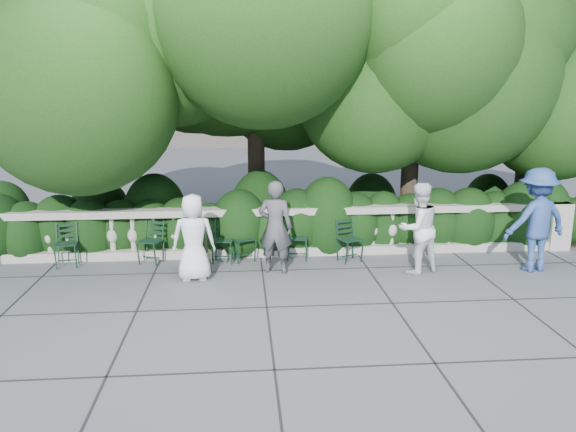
{
  "coord_description": "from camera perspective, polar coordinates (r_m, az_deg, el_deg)",
  "views": [
    {
      "loc": [
        -0.86,
        -9.21,
        3.35
      ],
      "look_at": [
        0.0,
        1.0,
        1.0
      ],
      "focal_mm": 35.0,
      "sensor_mm": 36.0,
      "label": 1
    }
  ],
  "objects": [
    {
      "name": "chair_b",
      "position": [
        11.47,
        -21.54,
        -4.99
      ],
      "size": [
        0.5,
        0.54,
        0.84
      ],
      "primitive_type": null,
      "rotation": [
        0.0,
        0.0,
        0.14
      ],
      "color": "black",
      "rests_on": "ground"
    },
    {
      "name": "person_older_blue",
      "position": [
        11.32,
        23.9,
        -0.36
      ],
      "size": [
        1.36,
        0.94,
        1.93
      ],
      "primitive_type": "imported",
      "rotation": [
        0.0,
        0.0,
        3.33
      ],
      "color": "#2E4B8C",
      "rests_on": "ground"
    },
    {
      "name": "chair_a",
      "position": [
        11.19,
        -14.05,
        -4.89
      ],
      "size": [
        0.58,
        0.61,
        0.84
      ],
      "primitive_type": null,
      "rotation": [
        0.0,
        0.0,
        -0.37
      ],
      "color": "black",
      "rests_on": "ground"
    },
    {
      "name": "chair_d",
      "position": [
        11.05,
        -4.24,
        -4.77
      ],
      "size": [
        0.6,
        0.62,
        0.84
      ],
      "primitive_type": null,
      "rotation": [
        0.0,
        0.0,
        0.43
      ],
      "color": "black",
      "rests_on": "ground"
    },
    {
      "name": "balustrade",
      "position": [
        11.4,
        -0.34,
        -1.62
      ],
      "size": [
        12.0,
        0.44,
        1.0
      ],
      "color": "#9E998E",
      "rests_on": "ground"
    },
    {
      "name": "ground",
      "position": [
        9.83,
        0.49,
        -6.99
      ],
      "size": [
        90.0,
        90.0,
        0.0
      ],
      "primitive_type": "plane",
      "color": "#52545A",
      "rests_on": "ground"
    },
    {
      "name": "person_woman_grey",
      "position": [
        10.25,
        -1.3,
        -1.12
      ],
      "size": [
        0.72,
        0.58,
        1.73
      ],
      "primitive_type": "imported",
      "rotation": [
        0.0,
        0.0,
        2.85
      ],
      "color": "#47474C",
      "rests_on": "ground"
    },
    {
      "name": "tree_canopy",
      "position": [
        12.51,
        2.38,
        15.71
      ],
      "size": [
        15.04,
        6.52,
        6.78
      ],
      "color": "#3F3023",
      "rests_on": "ground"
    },
    {
      "name": "shrub_hedge",
      "position": [
        12.69,
        -0.76,
        -2.39
      ],
      "size": [
        15.0,
        2.6,
        1.7
      ],
      "primitive_type": null,
      "color": "black",
      "rests_on": "ground"
    },
    {
      "name": "chair_weathered",
      "position": [
        10.36,
        -8.83,
        -6.09
      ],
      "size": [
        0.56,
        0.59,
        0.84
      ],
      "primitive_type": null,
      "rotation": [
        0.0,
        0.0,
        0.29
      ],
      "color": "black",
      "rests_on": "ground"
    },
    {
      "name": "chair_f",
      "position": [
        11.07,
        6.65,
        -4.77
      ],
      "size": [
        0.59,
        0.61,
        0.84
      ],
      "primitive_type": null,
      "rotation": [
        0.0,
        0.0,
        0.4
      ],
      "color": "black",
      "rests_on": "ground"
    },
    {
      "name": "person_casual_man",
      "position": [
        10.53,
        13.09,
        -1.2
      ],
      "size": [
        0.98,
        0.86,
        1.68
      ],
      "primitive_type": "imported",
      "rotation": [
        0.0,
        0.0,
        3.47
      ],
      "color": "white",
      "rests_on": "ground"
    },
    {
      "name": "person_businessman",
      "position": [
        10.01,
        -9.58,
        -2.16
      ],
      "size": [
        0.78,
        0.53,
        1.55
      ],
      "primitive_type": "imported",
      "rotation": [
        0.0,
        0.0,
        3.19
      ],
      "color": "white",
      "rests_on": "ground"
    },
    {
      "name": "chair_c",
      "position": [
        10.99,
        -6.69,
        -4.91
      ],
      "size": [
        0.51,
        0.54,
        0.84
      ],
      "primitive_type": null,
      "rotation": [
        0.0,
        0.0,
        -0.15
      ],
      "color": "black",
      "rests_on": "ground"
    },
    {
      "name": "chair_e",
      "position": [
        11.09,
        0.9,
        -4.66
      ],
      "size": [
        0.51,
        0.54,
        0.84
      ],
      "primitive_type": null,
      "rotation": [
        0.0,
        0.0,
        -0.15
      ],
      "color": "black",
      "rests_on": "ground"
    }
  ]
}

